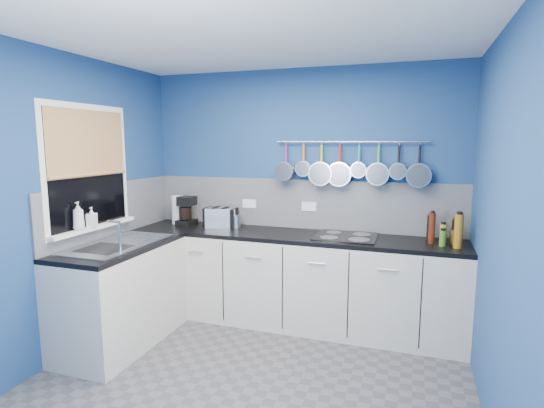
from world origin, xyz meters
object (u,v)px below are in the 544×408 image
Objects in this scene: soap_bottle_b at (92,217)px; paper_towel at (178,210)px; toaster at (221,217)px; coffee_maker at (186,211)px; canister at (236,222)px; soap_bottle_a at (78,216)px; hob at (346,237)px.

soap_bottle_b is 1.08m from paper_towel.
paper_towel is 0.98× the size of toaster.
coffee_maker is 2.30× the size of canister.
soap_bottle_a is 1.50m from canister.
coffee_maker is at bearing 70.96° from soap_bottle_b.
paper_towel is at bearing 78.44° from soap_bottle_b.
paper_towel is 0.14m from coffee_maker.
coffee_maker reaches higher than hob.
soap_bottle_a reaches higher than soap_bottle_b.
soap_bottle_b is at bearing -131.54° from canister.
soap_bottle_b is (0.00, 0.15, -0.03)m from soap_bottle_a.
coffee_maker is 1.71m from hob.
paper_towel is at bearing 79.86° from soap_bottle_a.
soap_bottle_b is 1.06m from coffee_maker.
soap_bottle_a is at bearing -100.14° from paper_towel.
toaster is 0.55× the size of hob.
soap_bottle_b is 1.30× the size of canister.
soap_bottle_b is at bearing 90.00° from soap_bottle_a.
soap_bottle_b is 2.28m from hob.
coffee_maker is (0.13, -0.05, 0.00)m from paper_towel.
soap_bottle_b is 0.57× the size of paper_towel.
soap_bottle_a is at bearing -90.00° from soap_bottle_b.
soap_bottle_b is 1.39m from canister.
paper_towel is 0.54× the size of hob.
coffee_maker is (0.35, 1.00, -0.08)m from soap_bottle_b.
coffee_maker is at bearing 164.91° from toaster.
soap_bottle_a is 1.23m from paper_towel.
paper_towel reaches higher than hob.
canister is at bearing -1.87° from paper_towel.
toaster reaches higher than canister.
coffee_maker is at bearing -177.07° from canister.
canister is (0.70, -0.02, -0.08)m from paper_towel.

